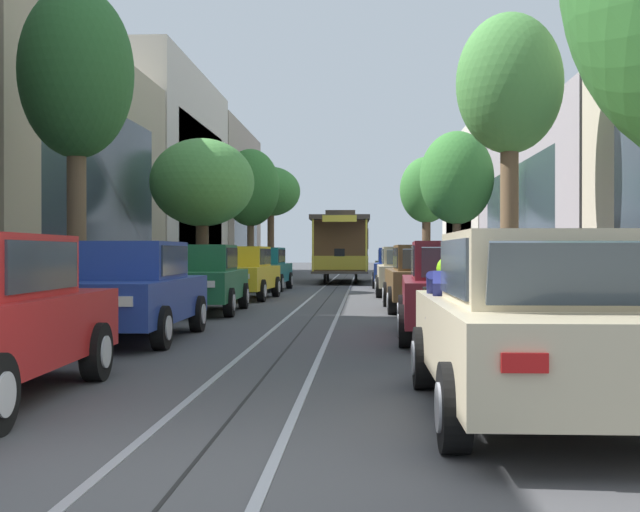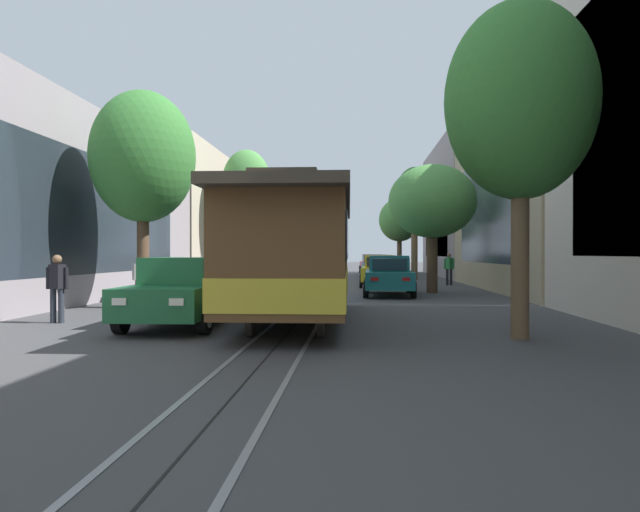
{
  "view_description": "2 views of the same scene",
  "coord_description": "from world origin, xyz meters",
  "px_view_note": "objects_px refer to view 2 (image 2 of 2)",
  "views": [
    {
      "loc": [
        1.14,
        -4.74,
        1.41
      ],
      "look_at": [
        -0.7,
        28.3,
        1.25
      ],
      "focal_mm": 45.62,
      "sensor_mm": 36.0,
      "label": 1
    },
    {
      "loc": [
        -1.46,
        46.78,
        1.68
      ],
      "look_at": [
        0.77,
        14.59,
        1.51
      ],
      "focal_mm": 30.34,
      "sensor_mm": 36.0,
      "label": 2
    }
  ],
  "objects_px": {
    "street_tree_kerb_right_second": "(246,184)",
    "pedestrian_on_left_pavement": "(449,267)",
    "parked_car_blue_fifth_right": "(247,278)",
    "pedestrian_crossing_far": "(140,277)",
    "parked_car_teal_fifth_left": "(389,275)",
    "street_tree_kerb_left_near": "(399,220)",
    "parked_car_green_mid_left": "(378,268)",
    "parked_car_maroon_second_right": "(299,266)",
    "street_tree_kerb_left_mid": "(432,202)",
    "parked_car_beige_near_right": "(308,264)",
    "parked_car_green_sixth_right": "(183,291)",
    "street_tree_kerb_left_second": "(414,198)",
    "cable_car_trolley": "(296,254)",
    "parked_car_red_near_left": "(372,264)",
    "motorcycle_with_rider": "(314,266)",
    "parked_car_brown_mid_right": "(289,268)",
    "parked_car_beige_fourth_right": "(274,272)",
    "street_tree_kerb_right_near": "(278,222)",
    "street_tree_kerb_right_mid": "(143,158)",
    "parked_car_yellow_fourth_left": "(380,271)",
    "parked_car_blue_second_left": "(375,266)",
    "pedestrian_on_right_pavement": "(57,284)",
    "street_tree_kerb_left_fourth": "(520,102)"
  },
  "relations": [
    {
      "from": "street_tree_kerb_left_fourth",
      "to": "cable_car_trolley",
      "type": "bearing_deg",
      "value": -23.46
    },
    {
      "from": "parked_car_red_near_left",
      "to": "street_tree_kerb_left_mid",
      "type": "relative_size",
      "value": 0.81
    },
    {
      "from": "parked_car_teal_fifth_left",
      "to": "cable_car_trolley",
      "type": "xyz_separation_m",
      "value": [
        2.7,
        8.76,
        0.86
      ]
    },
    {
      "from": "parked_car_brown_mid_right",
      "to": "motorcycle_with_rider",
      "type": "distance_m",
      "value": 11.44
    },
    {
      "from": "parked_car_teal_fifth_left",
      "to": "cable_car_trolley",
      "type": "relative_size",
      "value": 0.48
    },
    {
      "from": "parked_car_green_mid_left",
      "to": "street_tree_kerb_left_near",
      "type": "xyz_separation_m",
      "value": [
        -2.12,
        -11.06,
        3.53
      ]
    },
    {
      "from": "street_tree_kerb_left_second",
      "to": "pedestrian_on_left_pavement",
      "type": "bearing_deg",
      "value": 101.71
    },
    {
      "from": "parked_car_brown_mid_right",
      "to": "parked_car_beige_fourth_right",
      "type": "relative_size",
      "value": 1.0
    },
    {
      "from": "parked_car_maroon_second_right",
      "to": "street_tree_kerb_left_mid",
      "type": "height_order",
      "value": "street_tree_kerb_left_mid"
    },
    {
      "from": "parked_car_blue_fifth_right",
      "to": "motorcycle_with_rider",
      "type": "xyz_separation_m",
      "value": [
        -0.47,
        -24.33,
        -0.15
      ]
    },
    {
      "from": "motorcycle_with_rider",
      "to": "parked_car_green_sixth_right",
      "type": "bearing_deg",
      "value": 88.89
    },
    {
      "from": "parked_car_red_near_left",
      "to": "street_tree_kerb_right_second",
      "type": "bearing_deg",
      "value": 61.43
    },
    {
      "from": "parked_car_blue_fifth_right",
      "to": "street_tree_kerb_left_fourth",
      "type": "distance_m",
      "value": 11.45
    },
    {
      "from": "parked_car_blue_fifth_right",
      "to": "street_tree_kerb_left_fourth",
      "type": "xyz_separation_m",
      "value": [
        -7.09,
        8.14,
        3.83
      ]
    },
    {
      "from": "parked_car_maroon_second_right",
      "to": "street_tree_kerb_left_near",
      "type": "xyz_separation_m",
      "value": [
        -7.51,
        -5.56,
        3.53
      ]
    },
    {
      "from": "parked_car_green_mid_left",
      "to": "parked_car_beige_fourth_right",
      "type": "bearing_deg",
      "value": 55.77
    },
    {
      "from": "street_tree_kerb_right_near",
      "to": "street_tree_kerb_right_mid",
      "type": "height_order",
      "value": "street_tree_kerb_right_mid"
    },
    {
      "from": "parked_car_yellow_fourth_left",
      "to": "parked_car_green_sixth_right",
      "type": "relative_size",
      "value": 1.01
    },
    {
      "from": "street_tree_kerb_right_second",
      "to": "pedestrian_on_left_pavement",
      "type": "relative_size",
      "value": 4.48
    },
    {
      "from": "parked_car_beige_near_right",
      "to": "cable_car_trolley",
      "type": "distance_m",
      "value": 31.79
    },
    {
      "from": "parked_car_teal_fifth_left",
      "to": "street_tree_kerb_left_near",
      "type": "height_order",
      "value": "street_tree_kerb_left_near"
    },
    {
      "from": "cable_car_trolley",
      "to": "pedestrian_on_left_pavement",
      "type": "relative_size",
      "value": 5.42
    },
    {
      "from": "street_tree_kerb_left_mid",
      "to": "street_tree_kerb_right_second",
      "type": "relative_size",
      "value": 0.72
    },
    {
      "from": "parked_car_teal_fifth_left",
      "to": "motorcycle_with_rider",
      "type": "xyz_separation_m",
      "value": [
        4.69,
        -21.7,
        -0.15
      ]
    },
    {
      "from": "street_tree_kerb_right_second",
      "to": "street_tree_kerb_right_mid",
      "type": "relative_size",
      "value": 1.14
    },
    {
      "from": "parked_car_teal_fifth_left",
      "to": "street_tree_kerb_right_second",
      "type": "xyz_separation_m",
      "value": [
        7.55,
        -8.81,
        4.81
      ]
    },
    {
      "from": "street_tree_kerb_left_second",
      "to": "street_tree_kerb_right_near",
      "type": "height_order",
      "value": "street_tree_kerb_left_second"
    },
    {
      "from": "parked_car_teal_fifth_left",
      "to": "street_tree_kerb_right_near",
      "type": "bearing_deg",
      "value": -70.69
    },
    {
      "from": "pedestrian_on_left_pavement",
      "to": "parked_car_blue_second_left",
      "type": "bearing_deg",
      "value": -70.39
    },
    {
      "from": "parked_car_brown_mid_right",
      "to": "street_tree_kerb_right_mid",
      "type": "xyz_separation_m",
      "value": [
        2.49,
        15.73,
        3.8
      ]
    },
    {
      "from": "parked_car_blue_fifth_right",
      "to": "pedestrian_crossing_far",
      "type": "height_order",
      "value": "parked_car_blue_fifth_right"
    },
    {
      "from": "parked_car_yellow_fourth_left",
      "to": "cable_car_trolley",
      "type": "relative_size",
      "value": 0.48
    },
    {
      "from": "parked_car_brown_mid_right",
      "to": "parked_car_green_mid_left",
      "type": "bearing_deg",
      "value": -170.56
    },
    {
      "from": "street_tree_kerb_left_mid",
      "to": "street_tree_kerb_right_mid",
      "type": "distance_m",
      "value": 11.98
    },
    {
      "from": "motorcycle_with_rider",
      "to": "pedestrian_on_left_pavement",
      "type": "xyz_separation_m",
      "value": [
        -8.24,
        14.66,
        0.31
      ]
    },
    {
      "from": "street_tree_kerb_left_near",
      "to": "street_tree_kerb_left_mid",
      "type": "xyz_separation_m",
      "value": [
        0.23,
        20.71,
        -0.49
      ]
    },
    {
      "from": "parked_car_red_near_left",
      "to": "parked_car_blue_fifth_right",
      "type": "relative_size",
      "value": 1.0
    },
    {
      "from": "parked_car_beige_fourth_right",
      "to": "street_tree_kerb_left_mid",
      "type": "distance_m",
      "value": 7.96
    },
    {
      "from": "parked_car_beige_near_right",
      "to": "parked_car_maroon_second_right",
      "type": "height_order",
      "value": "same"
    },
    {
      "from": "parked_car_beige_near_right",
      "to": "parked_car_brown_mid_right",
      "type": "distance_m",
      "value": 12.65
    },
    {
      "from": "street_tree_kerb_left_mid",
      "to": "parked_car_red_near_left",
      "type": "bearing_deg",
      "value": -84.62
    },
    {
      "from": "street_tree_kerb_left_mid",
      "to": "cable_car_trolley",
      "type": "bearing_deg",
      "value": 65.8
    },
    {
      "from": "pedestrian_crossing_far",
      "to": "parked_car_maroon_second_right",
      "type": "bearing_deg",
      "value": -99.08
    },
    {
      "from": "parked_car_green_sixth_right",
      "to": "street_tree_kerb_left_second",
      "type": "height_order",
      "value": "street_tree_kerb_left_second"
    },
    {
      "from": "motorcycle_with_rider",
      "to": "parked_car_blue_second_left",
      "type": "bearing_deg",
      "value": 135.15
    },
    {
      "from": "parked_car_beige_fourth_right",
      "to": "pedestrian_on_right_pavement",
      "type": "bearing_deg",
      "value": 75.38
    },
    {
      "from": "parked_car_red_near_left",
      "to": "parked_car_green_mid_left",
      "type": "distance_m",
      "value": 11.39
    },
    {
      "from": "street_tree_kerb_right_second",
      "to": "pedestrian_on_left_pavement",
      "type": "xyz_separation_m",
      "value": [
        -11.1,
        1.77,
        -4.66
      ]
    },
    {
      "from": "pedestrian_crossing_far",
      "to": "street_tree_kerb_left_near",
      "type": "bearing_deg",
      "value": -112.54
    },
    {
      "from": "parked_car_blue_second_left",
      "to": "parked_car_green_sixth_right",
      "type": "xyz_separation_m",
      "value": [
        5.27,
        26.36,
        0.0
      ]
    }
  ]
}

